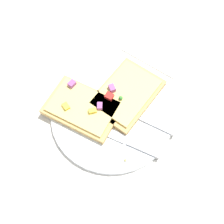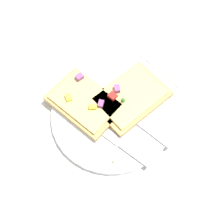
{
  "view_description": "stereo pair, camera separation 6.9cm",
  "coord_description": "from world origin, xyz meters",
  "px_view_note": "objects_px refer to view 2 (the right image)",
  "views": [
    {
      "loc": [
        -0.18,
        0.26,
        0.64
      ],
      "look_at": [
        0.0,
        0.0,
        0.02
      ],
      "focal_mm": 50.0,
      "sensor_mm": 36.0,
      "label": 1
    },
    {
      "loc": [
        -0.23,
        0.21,
        0.64
      ],
      "look_at": [
        0.0,
        0.0,
        0.02
      ],
      "focal_mm": 50.0,
      "sensor_mm": 36.0,
      "label": 2
    }
  ],
  "objects_px": {
    "plate": "(112,115)",
    "napkin": "(172,60)",
    "fork": "(127,114)",
    "pizza_slice_main": "(85,102)",
    "pizza_slice_corner": "(130,97)",
    "knife": "(117,141)"
  },
  "relations": [
    {
      "from": "knife",
      "to": "pizza_slice_corner",
      "type": "bearing_deg",
      "value": -67.97
    },
    {
      "from": "fork",
      "to": "pizza_slice_main",
      "type": "relative_size",
      "value": 1.22
    },
    {
      "from": "knife",
      "to": "pizza_slice_main",
      "type": "relative_size",
      "value": 1.16
    },
    {
      "from": "pizza_slice_main",
      "to": "pizza_slice_corner",
      "type": "distance_m",
      "value": 0.1
    },
    {
      "from": "fork",
      "to": "pizza_slice_corner",
      "type": "distance_m",
      "value": 0.04
    },
    {
      "from": "fork",
      "to": "pizza_slice_corner",
      "type": "bearing_deg",
      "value": -59.72
    },
    {
      "from": "pizza_slice_corner",
      "to": "plate",
      "type": "bearing_deg",
      "value": -178.15
    },
    {
      "from": "plate",
      "to": "knife",
      "type": "distance_m",
      "value": 0.07
    },
    {
      "from": "pizza_slice_corner",
      "to": "napkin",
      "type": "relative_size",
      "value": 1.07
    },
    {
      "from": "plate",
      "to": "pizza_slice_corner",
      "type": "relative_size",
      "value": 1.66
    },
    {
      "from": "pizza_slice_corner",
      "to": "napkin",
      "type": "bearing_deg",
      "value": 5.95
    },
    {
      "from": "pizza_slice_main",
      "to": "pizza_slice_corner",
      "type": "height_order",
      "value": "pizza_slice_corner"
    },
    {
      "from": "plate",
      "to": "pizza_slice_main",
      "type": "bearing_deg",
      "value": 25.76
    },
    {
      "from": "plate",
      "to": "fork",
      "type": "relative_size",
      "value": 1.29
    },
    {
      "from": "plate",
      "to": "pizza_slice_main",
      "type": "xyz_separation_m",
      "value": [
        0.06,
        0.03,
        0.02
      ]
    },
    {
      "from": "knife",
      "to": "pizza_slice_corner",
      "type": "xyz_separation_m",
      "value": [
        0.06,
        -0.09,
        0.01
      ]
    },
    {
      "from": "plate",
      "to": "pizza_slice_main",
      "type": "distance_m",
      "value": 0.07
    },
    {
      "from": "plate",
      "to": "fork",
      "type": "height_order",
      "value": "fork"
    },
    {
      "from": "fork",
      "to": "napkin",
      "type": "xyz_separation_m",
      "value": [
        0.04,
        -0.19,
        -0.01
      ]
    },
    {
      "from": "plate",
      "to": "fork",
      "type": "bearing_deg",
      "value": -133.5
    },
    {
      "from": "knife",
      "to": "napkin",
      "type": "height_order",
      "value": "knife"
    },
    {
      "from": "plate",
      "to": "napkin",
      "type": "distance_m",
      "value": 0.22
    }
  ]
}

